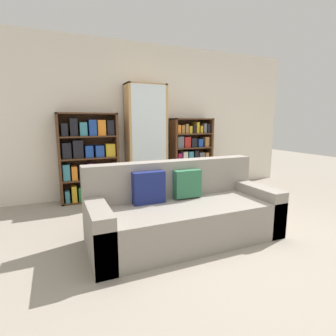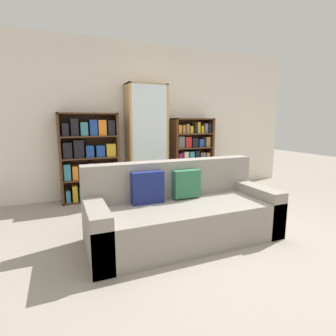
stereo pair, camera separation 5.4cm
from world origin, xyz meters
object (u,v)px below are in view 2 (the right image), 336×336
Objects in this scene: couch at (182,213)px; bookshelf_left at (89,158)px; wine_bottle at (180,192)px; display_cabinet at (147,141)px; bookshelf_right at (192,156)px.

bookshelf_left is (-0.79, 1.93, 0.42)m from couch.
wine_bottle is (0.61, 1.36, -0.16)m from couch.
display_cabinet is 1.42× the size of bookshelf_right.
display_cabinet is 1.09m from wine_bottle.
display_cabinet is at bearing -0.89° from bookshelf_left.
bookshelf_right is (1.14, 1.93, 0.37)m from couch.
couch is at bearing -96.33° from display_cabinet.
bookshelf_left reaches higher than couch.
wine_bottle is at bearing -54.67° from display_cabinet.
couch is 6.37× the size of wine_bottle.
bookshelf_left is 4.36× the size of wine_bottle.
bookshelf_left is 1.04m from display_cabinet.
couch is 1.46× the size of bookshelf_left.
bookshelf_right reaches higher than wine_bottle.
bookshelf_right is (1.93, 0.00, -0.06)m from bookshelf_left.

